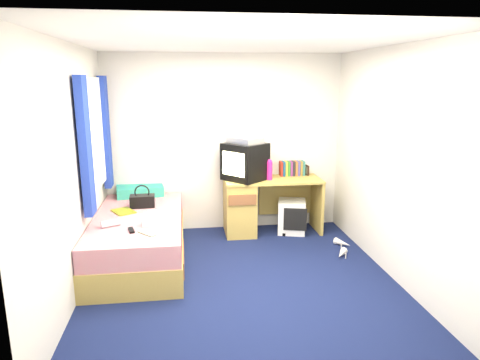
{
  "coord_description": "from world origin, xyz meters",
  "views": [
    {
      "loc": [
        -0.56,
        -4.07,
        2.06
      ],
      "look_at": [
        0.08,
        0.7,
        0.92
      ],
      "focal_mm": 32.0,
      "sensor_mm": 36.0,
      "label": 1
    }
  ],
  "objects": [
    {
      "name": "pillow",
      "position": [
        -1.16,
        1.6,
        0.61
      ],
      "size": [
        0.65,
        0.47,
        0.13
      ],
      "primitive_type": "cube",
      "rotation": [
        0.0,
        0.0,
        0.15
      ],
      "color": "#1B74B4",
      "rests_on": "bed"
    },
    {
      "name": "remote_control",
      "position": [
        -1.12,
        0.18,
        0.55
      ],
      "size": [
        0.09,
        0.17,
        0.02
      ],
      "primitive_type": "cube",
      "rotation": [
        0.0,
        0.0,
        0.25
      ],
      "color": "black",
      "rests_on": "bed"
    },
    {
      "name": "white_heels",
      "position": [
        1.33,
        0.62,
        0.04
      ],
      "size": [
        0.34,
        0.56,
        0.09
      ],
      "color": "silver",
      "rests_on": "ground"
    },
    {
      "name": "pink_water_bottle",
      "position": [
        0.56,
        1.38,
        0.87
      ],
      "size": [
        0.1,
        0.1,
        0.25
      ],
      "primitive_type": "cylinder",
      "rotation": [
        0.0,
        0.0,
        -0.31
      ],
      "color": "#E72086",
      "rests_on": "desk"
    },
    {
      "name": "vcr",
      "position": [
        0.24,
        1.44,
        1.28
      ],
      "size": [
        0.49,
        0.51,
        0.08
      ],
      "primitive_type": "cube",
      "rotation": [
        0.0,
        0.0,
        -0.94
      ],
      "color": "silver",
      "rests_on": "crt_tv"
    },
    {
      "name": "bed",
      "position": [
        -1.1,
        0.7,
        0.27
      ],
      "size": [
        1.01,
        2.0,
        0.54
      ],
      "color": "tan",
      "rests_on": "ground"
    },
    {
      "name": "aerosol_can",
      "position": [
        0.51,
        1.42,
        0.85
      ],
      "size": [
        0.06,
        0.06,
        0.2
      ],
      "primitive_type": "cylinder",
      "rotation": [
        0.0,
        0.0,
        0.12
      ],
      "color": "white",
      "rests_on": "desk"
    },
    {
      "name": "storage_cube",
      "position": [
        0.88,
        1.37,
        0.23
      ],
      "size": [
        0.44,
        0.44,
        0.45
      ],
      "primitive_type": "cube",
      "rotation": [
        0.0,
        0.0,
        -0.26
      ],
      "color": "white",
      "rests_on": "ground"
    },
    {
      "name": "room_shell",
      "position": [
        0.0,
        0.0,
        1.45
      ],
      "size": [
        3.4,
        3.4,
        3.4
      ],
      "color": "white",
      "rests_on": "ground"
    },
    {
      "name": "picture_frame",
      "position": [
        1.14,
        1.6,
        0.82
      ],
      "size": [
        0.03,
        0.12,
        0.14
      ],
      "primitive_type": "cube",
      "rotation": [
        0.0,
        0.0,
        0.11
      ],
      "color": "black",
      "rests_on": "desk"
    },
    {
      "name": "magazine",
      "position": [
        -1.28,
        0.86,
        0.55
      ],
      "size": [
        0.32,
        0.35,
        0.01
      ],
      "primitive_type": "cube",
      "rotation": [
        0.0,
        0.0,
        0.52
      ],
      "color": "#E1F21A",
      "rests_on": "bed"
    },
    {
      "name": "water_bottle",
      "position": [
        -1.35,
        0.35,
        0.58
      ],
      "size": [
        0.21,
        0.15,
        0.07
      ],
      "primitive_type": "cylinder",
      "rotation": [
        0.0,
        1.57,
        0.46
      ],
      "color": "silver",
      "rests_on": "bed"
    },
    {
      "name": "book_row",
      "position": [
        0.93,
        1.6,
        0.85
      ],
      "size": [
        0.34,
        0.13,
        0.2
      ],
      "color": "maroon",
      "rests_on": "desk"
    },
    {
      "name": "towel",
      "position": [
        -0.83,
        0.37,
        0.59
      ],
      "size": [
        0.36,
        0.32,
        0.11
      ],
      "primitive_type": "cube",
      "rotation": [
        0.0,
        0.0,
        -0.18
      ],
      "color": "silver",
      "rests_on": "bed"
    },
    {
      "name": "crt_tv",
      "position": [
        0.24,
        1.44,
        0.99
      ],
      "size": [
        0.66,
        0.67,
        0.49
      ],
      "rotation": [
        0.0,
        0.0,
        -0.85
      ],
      "color": "black",
      "rests_on": "desk"
    },
    {
      "name": "window_assembly",
      "position": [
        -1.55,
        0.9,
        1.42
      ],
      "size": [
        0.11,
        1.42,
        1.4
      ],
      "color": "silver",
      "rests_on": "room_shell"
    },
    {
      "name": "colour_swatch_fan",
      "position": [
        -0.95,
        0.07,
        0.55
      ],
      "size": [
        0.19,
        0.2,
        0.01
      ],
      "primitive_type": "cube",
      "rotation": [
        0.0,
        0.0,
        -0.84
      ],
      "color": "gold",
      "rests_on": "bed"
    },
    {
      "name": "desk",
      "position": [
        0.35,
        1.44,
        0.41
      ],
      "size": [
        1.3,
        0.55,
        0.75
      ],
      "color": "tan",
      "rests_on": "ground"
    },
    {
      "name": "handbag",
      "position": [
        -1.08,
        1.04,
        0.62
      ],
      "size": [
        0.3,
        0.18,
        0.28
      ],
      "rotation": [
        0.0,
        0.0,
        0.04
      ],
      "color": "black",
      "rests_on": "bed"
    },
    {
      "name": "ground",
      "position": [
        0.0,
        0.0,
        0.0
      ],
      "size": [
        3.4,
        3.4,
        0.0
      ],
      "primitive_type": "plane",
      "color": "#0C1438",
      "rests_on": "ground"
    }
  ]
}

